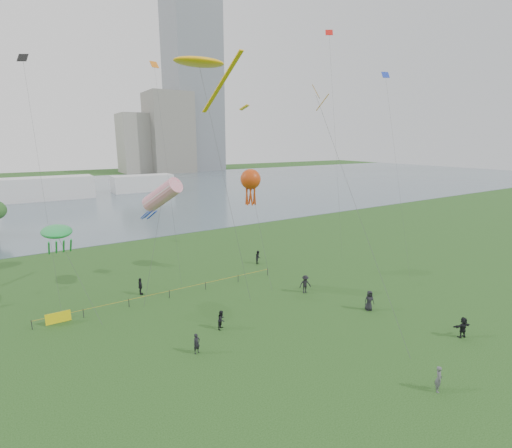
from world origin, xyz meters
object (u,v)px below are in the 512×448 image
kite_stingray (200,63)px  kite_octopus (251,180)px  fence (105,307)px  kite_flyer (439,379)px

kite_stingray → kite_octopus: 13.24m
fence → kite_stingray: kite_stingray is taller
fence → kite_stingray: 24.00m
kite_flyer → kite_stingray: size_ratio=0.08×
kite_flyer → kite_octopus: size_ratio=0.14×
kite_stingray → kite_octopus: bearing=30.7°
kite_flyer → kite_stingray: kite_stingray is taller
kite_flyer → kite_stingray: 31.27m
kite_flyer → kite_octopus: (0.87, 24.08, 10.41)m
kite_flyer → kite_octopus: kite_octopus is taller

